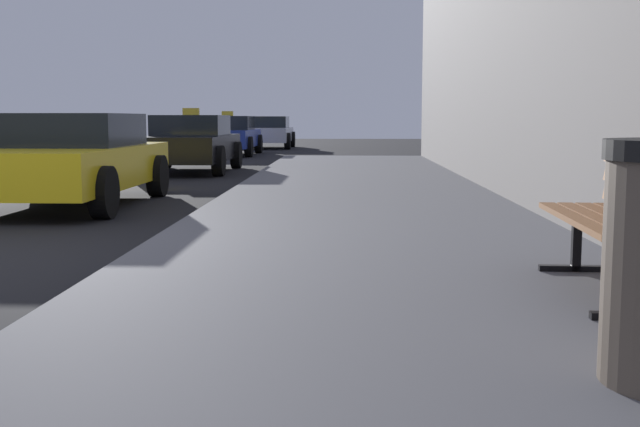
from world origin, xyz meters
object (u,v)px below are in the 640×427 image
car_yellow (71,159)px  car_blue (227,135)px  bench (622,209)px  car_silver (267,132)px  car_black (190,143)px

car_yellow → car_blue: car_blue is taller
bench → car_silver: size_ratio=0.37×
bench → car_black: car_black is taller
car_yellow → car_blue: bearing=-89.6°
bench → car_blue: bearing=106.8°
car_yellow → car_blue: (-0.11, 15.30, 0.00)m
car_blue → car_silver: car_blue is taller
bench → car_silver: bearing=102.2°
car_black → car_yellow: bearing=87.7°
car_black → car_blue: (-0.40, 8.25, 0.00)m
car_yellow → car_black: 7.05m
car_yellow → car_blue: size_ratio=0.98×
bench → car_black: (-5.17, 13.09, -0.01)m
car_black → bench: bearing=111.6°
car_yellow → car_silver: (0.63, 21.31, 0.00)m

